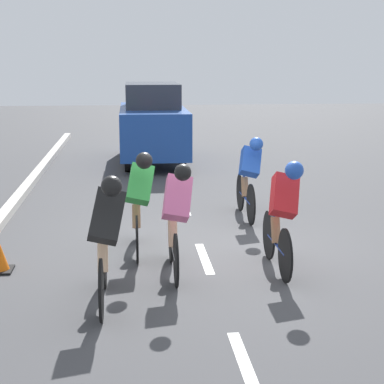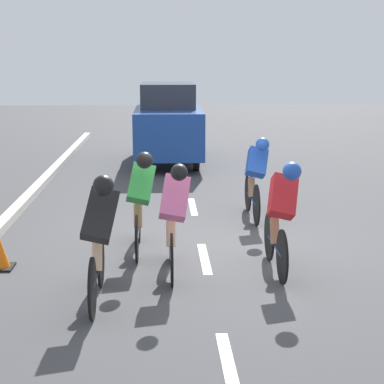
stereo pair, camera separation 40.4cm
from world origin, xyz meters
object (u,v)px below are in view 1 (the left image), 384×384
Objects in this scene: cyclist_black at (106,236)px; cyclist_red at (282,212)px; cyclist_pink at (176,216)px; cyclist_green at (139,199)px; support_car at (153,123)px; cyclist_blue at (249,175)px.

cyclist_red is (-2.22, -0.97, -0.01)m from cyclist_black.
cyclist_pink is 0.98× the size of cyclist_green.
cyclist_green is 2.06m from cyclist_red.
cyclist_black is (0.85, 0.96, 0.03)m from cyclist_pink.
cyclist_black is at bearing 48.53° from cyclist_pink.
cyclist_pink is 0.97× the size of cyclist_black.
cyclist_pink is at bearing 0.23° from cyclist_red.
cyclist_red is 0.38× the size of support_car.
support_car reaches higher than cyclist_green.
cyclist_red is (0.10, 2.86, 0.03)m from cyclist_blue.
support_car reaches higher than cyclist_pink.
cyclist_green is at bearing 44.56° from cyclist_blue.
cyclist_green is at bearing -101.62° from cyclist_black.
cyclist_black is 10.23m from support_car.
support_car is at bearing -93.46° from cyclist_green.
cyclist_green reaches higher than cyclist_pink.
support_car is (-0.50, -8.25, 0.26)m from cyclist_green.
cyclist_black is at bearing 84.97° from support_car.
cyclist_red reaches higher than cyclist_green.
cyclist_black is at bearing 58.84° from cyclist_blue.
support_car is at bearing -77.42° from cyclist_blue.
support_car is at bearing -81.84° from cyclist_red.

